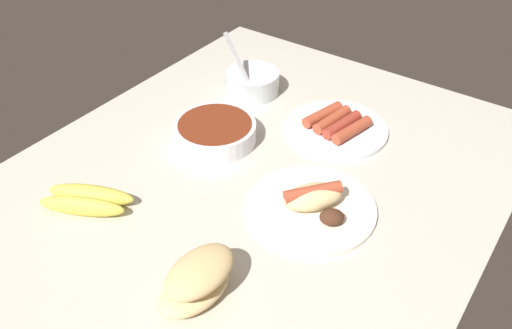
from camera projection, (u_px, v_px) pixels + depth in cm
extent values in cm
cube|color=beige|center=(240.00, 194.00, 103.64)|extent=(120.00, 90.00, 3.00)
ellipsoid|color=#E5D14C|center=(82.00, 206.00, 95.92)|extent=(10.26, 15.99, 3.84)
ellipsoid|color=#E5D14C|center=(91.00, 194.00, 98.54)|extent=(10.63, 16.89, 3.65)
ellipsoid|color=#E5C689|center=(194.00, 289.00, 81.49)|extent=(13.68, 9.67, 3.60)
ellipsoid|color=#DBB77A|center=(200.00, 271.00, 79.63)|extent=(13.14, 8.73, 3.60)
cylinder|color=white|center=(312.00, 208.00, 97.66)|extent=(24.02, 24.02, 1.00)
ellipsoid|color=#E5C689|center=(312.00, 197.00, 95.97)|extent=(12.59, 11.74, 4.40)
cylinder|color=#AD472D|center=(313.00, 192.00, 95.22)|extent=(9.91, 8.57, 2.40)
ellipsoid|color=#472819|center=(332.00, 217.00, 93.02)|extent=(5.50, 5.68, 2.80)
cylinder|color=silver|center=(252.00, 82.00, 129.24)|extent=(13.12, 13.12, 5.46)
cylinder|color=beige|center=(252.00, 79.00, 128.56)|extent=(11.54, 11.54, 2.45)
cube|color=#B7B7BC|center=(239.00, 64.00, 124.42)|extent=(3.57, 10.91, 12.63)
cylinder|color=white|center=(215.00, 132.00, 113.60)|extent=(17.70, 17.70, 4.40)
cylinder|color=maroon|center=(215.00, 125.00, 112.48)|extent=(15.93, 15.93, 1.00)
cylinder|color=white|center=(336.00, 129.00, 117.60)|extent=(22.80, 22.80, 1.00)
cylinder|color=#AD472D|center=(323.00, 115.00, 118.86)|extent=(11.12, 5.07, 2.54)
cylinder|color=#AD472D|center=(332.00, 120.00, 117.28)|extent=(11.09, 4.20, 2.54)
cylinder|color=#9E3828|center=(342.00, 125.00, 115.70)|extent=(11.11, 4.46, 2.54)
cylinder|color=#AD472D|center=(352.00, 130.00, 114.12)|extent=(11.12, 4.81, 2.54)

